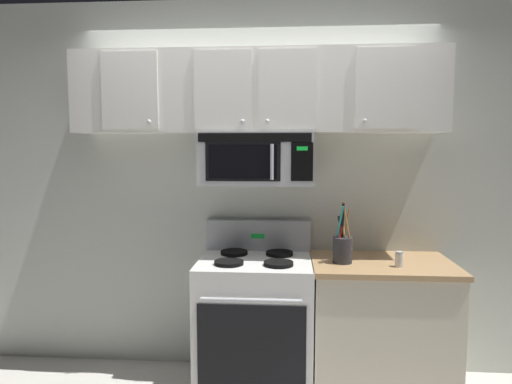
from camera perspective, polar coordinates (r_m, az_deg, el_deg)
back_wall at (r=3.36m, az=0.37°, el=0.51°), size 5.20×0.10×2.70m
stove_range at (r=3.20m, az=-0.09°, el=-16.02°), size 0.76×0.69×1.12m
over_range_microwave at (r=3.09m, az=0.06°, el=4.25°), size 0.76×0.43×0.35m
upper_cabinets at (r=3.15m, az=0.11°, el=12.48°), size 2.50×0.36×0.55m
counter_segment at (r=3.27m, az=15.39°, el=-16.10°), size 0.93×0.65×0.90m
utensil_crock_charcoal at (r=3.01m, az=10.88°, el=-6.83°), size 0.13×0.13×0.40m
salt_shaker at (r=3.01m, az=17.64°, el=-8.11°), size 0.05×0.05×0.10m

